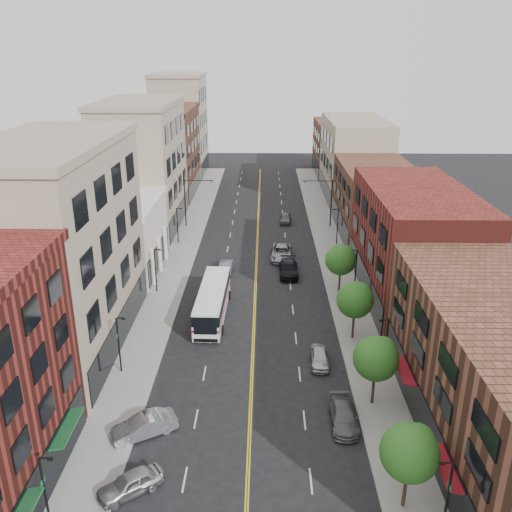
{
  "coord_description": "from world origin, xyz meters",
  "views": [
    {
      "loc": [
        0.95,
        -30.83,
        25.58
      ],
      "look_at": [
        0.11,
        22.53,
        5.0
      ],
      "focal_mm": 38.0,
      "sensor_mm": 36.0,
      "label": 1
    }
  ],
  "objects_px": {
    "city_bus": "(213,300)",
    "car_lane_c": "(285,218)",
    "car_lane_behind": "(226,266)",
    "car_parked_far": "(320,357)",
    "car_parked_mid": "(343,416)",
    "car_lane_a": "(289,269)",
    "car_angle_a": "(130,483)",
    "car_angle_b": "(144,426)",
    "car_lane_b": "(282,252)"
  },
  "relations": [
    {
      "from": "car_lane_behind",
      "to": "car_lane_c",
      "type": "xyz_separation_m",
      "value": [
        7.94,
        19.95,
        0.01
      ]
    },
    {
      "from": "city_bus",
      "to": "car_lane_c",
      "type": "bearing_deg",
      "value": 76.36
    },
    {
      "from": "car_angle_a",
      "to": "car_lane_a",
      "type": "xyz_separation_m",
      "value": [
        11.06,
        34.29,
        0.1
      ]
    },
    {
      "from": "city_bus",
      "to": "car_lane_b",
      "type": "relative_size",
      "value": 2.02
    },
    {
      "from": "car_lane_a",
      "to": "car_angle_b",
      "type": "bearing_deg",
      "value": -111.09
    },
    {
      "from": "car_angle_b",
      "to": "car_lane_behind",
      "type": "relative_size",
      "value": 1.09
    },
    {
      "from": "car_angle_b",
      "to": "car_lane_b",
      "type": "bearing_deg",
      "value": 133.55
    },
    {
      "from": "car_lane_a",
      "to": "car_lane_behind",
      "type": "bearing_deg",
      "value": 172.68
    },
    {
      "from": "car_parked_far",
      "to": "car_lane_behind",
      "type": "distance_m",
      "value": 22.71
    },
    {
      "from": "car_lane_behind",
      "to": "city_bus",
      "type": "bearing_deg",
      "value": 88.53
    },
    {
      "from": "car_angle_b",
      "to": "car_parked_far",
      "type": "bearing_deg",
      "value": 96.0
    },
    {
      "from": "city_bus",
      "to": "car_parked_far",
      "type": "bearing_deg",
      "value": -40.45
    },
    {
      "from": "car_parked_mid",
      "to": "car_lane_behind",
      "type": "xyz_separation_m",
      "value": [
        -10.45,
        28.59,
        0.02
      ]
    },
    {
      "from": "car_lane_a",
      "to": "car_lane_c",
      "type": "xyz_separation_m",
      "value": [
        0.35,
        20.96,
        -0.09
      ]
    },
    {
      "from": "car_parked_far",
      "to": "car_lane_b",
      "type": "height_order",
      "value": "car_lane_b"
    },
    {
      "from": "city_bus",
      "to": "car_parked_mid",
      "type": "xyz_separation_m",
      "value": [
        11.0,
        -16.92,
        -1.08
      ]
    },
    {
      "from": "car_angle_b",
      "to": "car_parked_far",
      "type": "xyz_separation_m",
      "value": [
        13.2,
        9.36,
        -0.1
      ]
    },
    {
      "from": "car_angle_a",
      "to": "car_angle_b",
      "type": "xyz_separation_m",
      "value": [
        -0.25,
        5.3,
        0.06
      ]
    },
    {
      "from": "car_angle_b",
      "to": "car_lane_behind",
      "type": "distance_m",
      "value": 30.23
    },
    {
      "from": "car_lane_behind",
      "to": "car_lane_b",
      "type": "bearing_deg",
      "value": -145.58
    },
    {
      "from": "car_lane_c",
      "to": "car_parked_mid",
      "type": "bearing_deg",
      "value": -83.14
    },
    {
      "from": "car_lane_c",
      "to": "city_bus",
      "type": "bearing_deg",
      "value": -101.13
    },
    {
      "from": "city_bus",
      "to": "car_parked_mid",
      "type": "relative_size",
      "value": 2.55
    },
    {
      "from": "car_parked_far",
      "to": "car_lane_behind",
      "type": "height_order",
      "value": "car_lane_behind"
    },
    {
      "from": "car_parked_mid",
      "to": "car_lane_behind",
      "type": "height_order",
      "value": "car_lane_behind"
    },
    {
      "from": "car_lane_behind",
      "to": "car_lane_c",
      "type": "bearing_deg",
      "value": -110.48
    },
    {
      "from": "car_angle_b",
      "to": "car_lane_b",
      "type": "height_order",
      "value": "car_lane_b"
    },
    {
      "from": "car_parked_mid",
      "to": "car_lane_a",
      "type": "distance_m",
      "value": 27.73
    },
    {
      "from": "car_angle_b",
      "to": "car_parked_mid",
      "type": "relative_size",
      "value": 0.99
    },
    {
      "from": "car_parked_far",
      "to": "car_lane_behind",
      "type": "bearing_deg",
      "value": 116.53
    },
    {
      "from": "car_lane_behind",
      "to": "car_lane_c",
      "type": "height_order",
      "value": "car_lane_c"
    },
    {
      "from": "car_parked_far",
      "to": "car_lane_c",
      "type": "relative_size",
      "value": 0.94
    },
    {
      "from": "car_parked_far",
      "to": "car_lane_c",
      "type": "bearing_deg",
      "value": 94.04
    },
    {
      "from": "car_angle_a",
      "to": "car_lane_c",
      "type": "height_order",
      "value": "car_lane_c"
    },
    {
      "from": "car_parked_far",
      "to": "car_lane_b",
      "type": "bearing_deg",
      "value": 97.74
    },
    {
      "from": "car_lane_a",
      "to": "car_lane_b",
      "type": "height_order",
      "value": "car_lane_b"
    },
    {
      "from": "car_angle_b",
      "to": "car_lane_a",
      "type": "xyz_separation_m",
      "value": [
        11.32,
        28.99,
        0.04
      ]
    },
    {
      "from": "car_parked_far",
      "to": "car_lane_c",
      "type": "height_order",
      "value": "car_lane_c"
    },
    {
      "from": "city_bus",
      "to": "car_lane_a",
      "type": "distance_m",
      "value": 13.45
    },
    {
      "from": "car_lane_a",
      "to": "car_lane_c",
      "type": "height_order",
      "value": "car_lane_a"
    },
    {
      "from": "car_angle_a",
      "to": "car_lane_behind",
      "type": "bearing_deg",
      "value": 138.77
    },
    {
      "from": "car_angle_b",
      "to": "car_lane_c",
      "type": "bearing_deg",
      "value": 137.51
    },
    {
      "from": "car_angle_b",
      "to": "car_parked_far",
      "type": "distance_m",
      "value": 16.18
    },
    {
      "from": "city_bus",
      "to": "car_angle_b",
      "type": "distance_m",
      "value": 18.63
    },
    {
      "from": "car_angle_b",
      "to": "car_lane_c",
      "type": "distance_m",
      "value": 51.3
    },
    {
      "from": "car_angle_a",
      "to": "car_lane_b",
      "type": "bearing_deg",
      "value": 129.79
    },
    {
      "from": "city_bus",
      "to": "car_lane_c",
      "type": "height_order",
      "value": "city_bus"
    },
    {
      "from": "car_lane_b",
      "to": "car_angle_b",
      "type": "bearing_deg",
      "value": -104.58
    },
    {
      "from": "city_bus",
      "to": "car_lane_behind",
      "type": "distance_m",
      "value": 11.73
    },
    {
      "from": "car_angle_a",
      "to": "car_lane_behind",
      "type": "relative_size",
      "value": 0.97
    }
  ]
}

